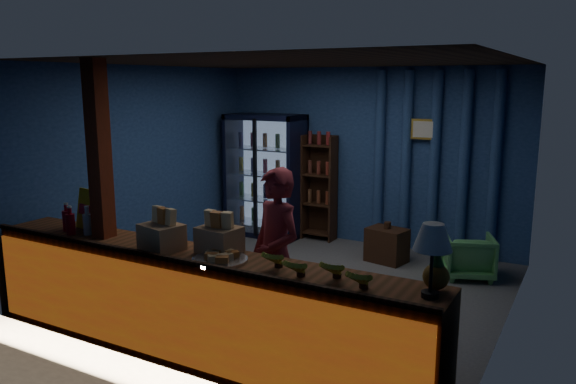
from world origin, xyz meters
The scene contains 19 objects.
ground centered at (0.00, 0.00, 0.00)m, with size 4.60×4.60×0.00m, color #515154.
room_walls centered at (0.00, 0.00, 1.57)m, with size 4.60×4.60×4.60m.
counter centered at (0.00, -1.91, 0.48)m, with size 4.40×0.57×0.99m.
support_post centered at (-1.05, -1.90, 1.30)m, with size 0.16×0.16×2.60m, color maroon.
beverage_cooler centered at (-1.55, 1.92, 0.93)m, with size 1.20×0.62×1.90m.
bottle_shelf centered at (-0.70, 2.06, 0.79)m, with size 0.50×0.28×1.60m.
curtain_folds centered at (1.00, 2.14, 1.30)m, with size 1.74×0.14×2.50m.
framed_picture centered at (0.85, 2.10, 1.75)m, with size 0.36×0.04×0.28m.
shopkeeper centered at (0.46, -1.27, 0.82)m, with size 0.60×0.39×1.64m, color maroon.
green_chair centered at (1.68, 1.36, 0.27)m, with size 0.58×0.59×0.54m, color #4E9D52.
side_table centered at (0.59, 1.46, 0.23)m, with size 0.57×0.46×0.55m.
yellow_sign centered at (-1.31, -1.79, 1.15)m, with size 0.51×0.19×0.40m.
soda_bottles centered at (-1.39, -1.95, 1.06)m, with size 0.37×0.17×0.28m.
snack_box_left centered at (-0.30, -1.94, 1.08)m, with size 0.40×0.36×0.37m.
snack_box_centre centered at (0.19, -1.77, 1.08)m, with size 0.37×0.31×0.36m.
pastry_tray centered at (0.34, -1.97, 0.98)m, with size 0.46×0.46×0.08m.
banana_bunches centered at (1.21, -1.95, 1.03)m, with size 0.98×0.29×0.16m.
table_lamp centered at (2.05, -1.91, 1.35)m, with size 0.26×0.26×0.52m.
pineapple centered at (2.05, -1.77, 1.08)m, with size 0.19×0.19×0.32m.
Camera 1 is at (2.96, -5.53, 2.39)m, focal length 35.00 mm.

